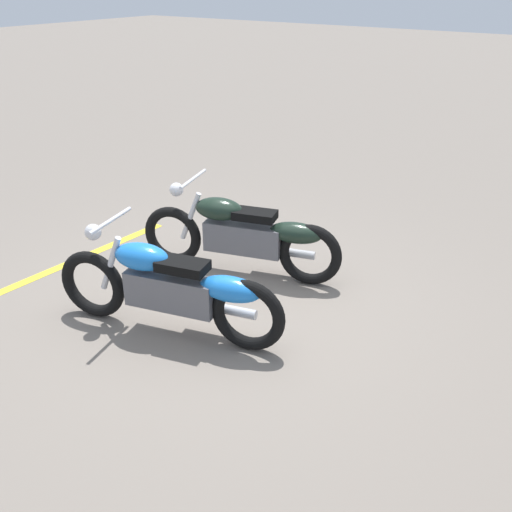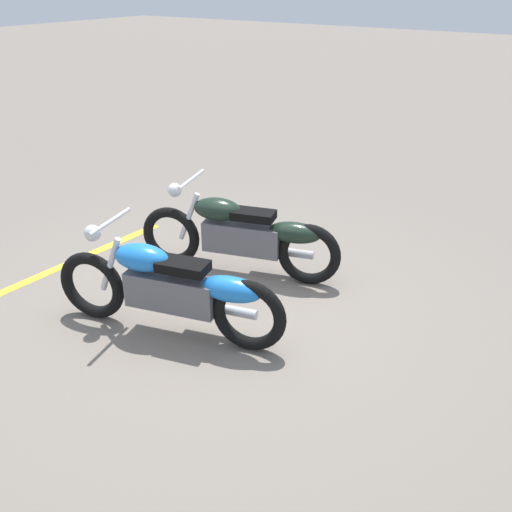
# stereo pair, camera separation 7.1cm
# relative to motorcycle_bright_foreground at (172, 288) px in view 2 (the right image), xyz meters

# --- Properties ---
(ground_plane) EXTENTS (60.00, 60.00, 0.00)m
(ground_plane) POSITION_rel_motorcycle_bright_foreground_xyz_m (-0.01, 0.63, -0.46)
(ground_plane) COLOR slate
(motorcycle_bright_foreground) EXTENTS (2.19, 0.81, 1.04)m
(motorcycle_bright_foreground) POSITION_rel_motorcycle_bright_foreground_xyz_m (0.00, 0.00, 0.00)
(motorcycle_bright_foreground) COLOR black
(motorcycle_bright_foreground) RESTS_ON ground
(motorcycle_dark_foreground) EXTENTS (2.17, 0.85, 1.04)m
(motorcycle_dark_foreground) POSITION_rel_motorcycle_bright_foreground_xyz_m (-0.17, 1.31, 0.00)
(motorcycle_dark_foreground) COLOR black
(motorcycle_dark_foreground) RESTS_ON ground
(parking_stripe_near) EXTENTS (0.25, 3.20, 0.01)m
(parking_stripe_near) POSITION_rel_motorcycle_bright_foreground_xyz_m (-1.94, 0.16, -0.46)
(parking_stripe_near) COLOR yellow
(parking_stripe_near) RESTS_ON ground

